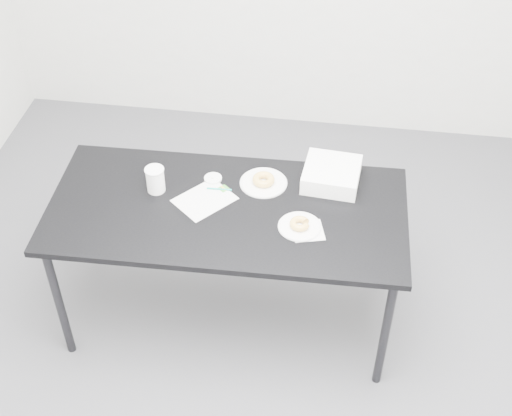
# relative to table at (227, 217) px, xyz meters

# --- Properties ---
(floor) EXTENTS (4.00, 4.00, 0.00)m
(floor) POSITION_rel_table_xyz_m (0.13, -0.10, -0.73)
(floor) COLOR #46464B
(floor) RESTS_ON ground
(table) EXTENTS (1.74, 0.85, 0.79)m
(table) POSITION_rel_table_xyz_m (0.00, 0.00, 0.00)
(table) COLOR black
(table) RESTS_ON floor
(scorecard) EXTENTS (0.33, 0.34, 0.00)m
(scorecard) POSITION_rel_table_xyz_m (-0.12, 0.04, 0.06)
(scorecard) COLOR silver
(scorecard) RESTS_ON table
(logo_patch) EXTENTS (0.06, 0.06, 0.00)m
(logo_patch) POSITION_rel_table_xyz_m (-0.04, 0.14, 0.06)
(logo_patch) COLOR green
(logo_patch) RESTS_ON scorecard
(pen) EXTENTS (0.12, 0.01, 0.01)m
(pen) POSITION_rel_table_xyz_m (-0.06, 0.13, 0.07)
(pen) COLOR #0C8E84
(pen) RESTS_ON scorecard
(napkin) EXTENTS (0.17, 0.17, 0.00)m
(napkin) POSITION_rel_table_xyz_m (0.40, -0.10, 0.06)
(napkin) COLOR silver
(napkin) RESTS_ON table
(plate_near) EXTENTS (0.20, 0.20, 0.01)m
(plate_near) POSITION_rel_table_xyz_m (0.36, -0.08, 0.06)
(plate_near) COLOR white
(plate_near) RESTS_ON napkin
(donut_near) EXTENTS (0.11, 0.11, 0.03)m
(donut_near) POSITION_rel_table_xyz_m (0.36, -0.08, 0.08)
(donut_near) COLOR gold
(donut_near) RESTS_ON plate_near
(plate_far) EXTENTS (0.24, 0.24, 0.01)m
(plate_far) POSITION_rel_table_xyz_m (0.15, 0.21, 0.06)
(plate_far) COLOR white
(plate_far) RESTS_ON table
(donut_far) EXTENTS (0.12, 0.12, 0.04)m
(donut_far) POSITION_rel_table_xyz_m (0.15, 0.21, 0.08)
(donut_far) COLOR gold
(donut_far) RESTS_ON plate_far
(coffee_cup) EXTENTS (0.09, 0.09, 0.13)m
(coffee_cup) POSITION_rel_table_xyz_m (-0.37, 0.08, 0.13)
(coffee_cup) COLOR white
(coffee_cup) RESTS_ON table
(cup_lid) EXTENTS (0.09, 0.09, 0.01)m
(cup_lid) POSITION_rel_table_xyz_m (-0.11, 0.20, 0.07)
(cup_lid) COLOR white
(cup_lid) RESTS_ON table
(bakery_box) EXTENTS (0.29, 0.29, 0.09)m
(bakery_box) POSITION_rel_table_xyz_m (0.48, 0.27, 0.10)
(bakery_box) COLOR white
(bakery_box) RESTS_ON table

